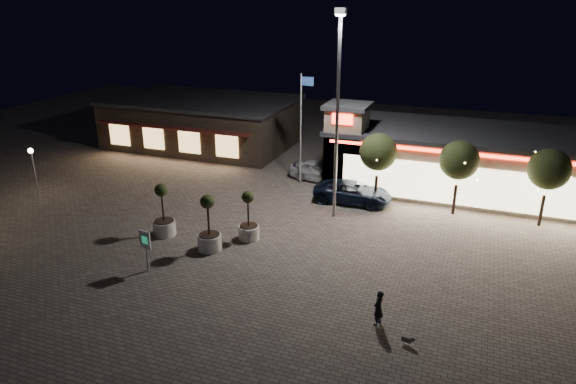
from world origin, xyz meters
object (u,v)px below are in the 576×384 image
at_px(white_sedan, 320,171).
at_px(pedestrian, 378,308).
at_px(planter_left, 164,219).
at_px(pickup_truck, 353,192).
at_px(valet_sign, 145,243).
at_px(planter_mid, 209,233).

height_order(white_sedan, pedestrian, pedestrian).
bearing_deg(planter_left, white_sedan, 64.94).
bearing_deg(pickup_truck, pedestrian, -162.54).
height_order(pedestrian, valet_sign, valet_sign).
relative_size(pickup_truck, valet_sign, 2.35).
relative_size(pedestrian, planter_mid, 0.50).
height_order(pedestrian, planter_left, planter_left).
bearing_deg(valet_sign, planter_left, 111.80).
bearing_deg(pickup_truck, planter_mid, 148.51).
xyz_separation_m(pickup_truck, valet_sign, (-7.40, -12.63, 0.81)).
bearing_deg(white_sedan, valet_sign, 177.12).
bearing_deg(planter_mid, valet_sign, -119.60).
distance_m(pickup_truck, pedestrian, 13.77).
bearing_deg(valet_sign, pickup_truck, 59.65).
distance_m(pickup_truck, valet_sign, 14.66).
height_order(planter_left, valet_sign, planter_left).
distance_m(white_sedan, pedestrian, 18.04).
distance_m(pedestrian, planter_mid, 10.57).
xyz_separation_m(pedestrian, planter_mid, (-9.94, 3.59, 0.19)).
bearing_deg(white_sedan, pedestrian, -143.39).
distance_m(white_sedan, planter_left, 13.27).
bearing_deg(pedestrian, planter_mid, -92.35).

